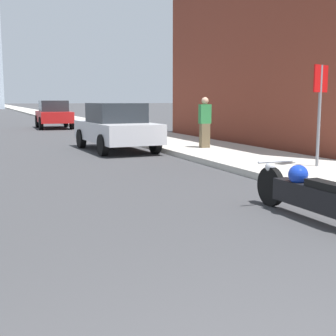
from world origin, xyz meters
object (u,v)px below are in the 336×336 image
Objects in this scene: parked_car_silver at (116,127)px; stop_sign at (320,98)px; motorcycle at (309,194)px; pedestrian at (205,122)px; parked_car_red at (54,114)px.

parked_car_silver is 1.86× the size of stop_sign.
stop_sign is at bearing 48.91° from motorcycle.
pedestrian is (2.41, 8.03, 0.58)m from motorcycle.
parked_car_silver is 2.90m from pedestrian.
pedestrian is at bearing 73.31° from motorcycle.
pedestrian is (-0.51, 4.68, -0.74)m from stop_sign.
parked_car_silver is 2.67× the size of pedestrian.
parked_car_silver is 12.88m from parked_car_red.
parked_car_red is (-0.07, 22.49, 0.45)m from motorcycle.
motorcycle is 0.64× the size of parked_car_red.
motorcycle is at bearing -92.26° from parked_car_silver.
stop_sign is at bearing -83.73° from pedestrian.
stop_sign is at bearing -79.11° from parked_car_red.
motorcycle is 4.64m from stop_sign.
pedestrian is (2.43, -1.57, 0.17)m from parked_car_silver.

